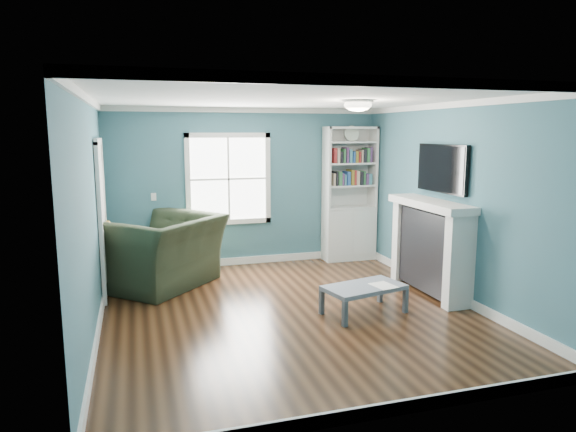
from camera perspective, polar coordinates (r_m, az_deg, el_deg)
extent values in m
plane|color=black|center=(6.48, 0.25, -10.64)|extent=(5.00, 5.00, 0.00)
plane|color=#386B79|center=(8.56, -4.64, 3.18)|extent=(4.50, 0.00, 4.50)
plane|color=#386B79|center=(3.88, 11.13, -4.45)|extent=(4.50, 0.00, 4.50)
plane|color=#386B79|center=(5.91, -21.09, -0.17)|extent=(0.00, 5.00, 5.00)
plane|color=#386B79|center=(7.14, 17.81, 1.54)|extent=(0.00, 5.00, 5.00)
plane|color=white|center=(6.10, 0.26, 12.98)|extent=(5.00, 5.00, 0.00)
cube|color=white|center=(8.76, -4.51, -4.92)|extent=(4.50, 0.03, 0.12)
cube|color=white|center=(4.35, 10.49, -20.48)|extent=(4.50, 0.03, 0.12)
cube|color=white|center=(6.22, -20.27, -11.50)|extent=(0.03, 5.00, 0.12)
cube|color=white|center=(7.39, 17.23, -8.03)|extent=(0.03, 5.00, 0.12)
cube|color=white|center=(8.50, -4.72, 11.64)|extent=(4.50, 0.04, 0.08)
cube|color=white|center=(3.80, 11.60, 14.41)|extent=(4.50, 0.04, 0.08)
cube|color=white|center=(5.85, -21.62, 12.10)|extent=(0.04, 5.00, 0.08)
cube|color=white|center=(7.08, 18.19, 11.69)|extent=(0.04, 5.00, 0.08)
cube|color=white|center=(8.48, -6.63, 4.11)|extent=(1.24, 0.01, 1.34)
cube|color=white|center=(8.38, -11.07, 3.93)|extent=(0.08, 0.06, 1.50)
cube|color=white|center=(8.61, -2.28, 4.24)|extent=(0.08, 0.06, 1.50)
cube|color=white|center=(8.56, -6.53, -0.64)|extent=(1.40, 0.06, 0.08)
cube|color=white|center=(8.43, -6.71, 8.91)|extent=(1.40, 0.06, 0.08)
cube|color=white|center=(8.47, -6.62, 4.10)|extent=(1.24, 0.03, 0.03)
cube|color=white|center=(8.47, -6.62, 4.10)|extent=(0.03, 0.03, 1.34)
cube|color=silver|center=(9.03, 6.76, -1.99)|extent=(0.90, 0.35, 0.90)
cube|color=silver|center=(8.72, 4.30, 5.27)|extent=(0.04, 0.35, 1.40)
cube|color=silver|center=(9.06, 9.41, 5.33)|extent=(0.04, 0.35, 1.40)
cube|color=silver|center=(9.03, 6.48, 5.38)|extent=(0.90, 0.02, 1.40)
cube|color=silver|center=(8.86, 6.99, 9.70)|extent=(0.90, 0.35, 0.04)
cube|color=silver|center=(8.95, 6.82, 0.96)|extent=(0.84, 0.33, 0.03)
cube|color=silver|center=(8.91, 6.87, 3.38)|extent=(0.84, 0.33, 0.03)
cube|color=silver|center=(8.88, 6.91, 5.82)|extent=(0.84, 0.33, 0.03)
cube|color=silver|center=(8.86, 6.96, 8.14)|extent=(0.84, 0.33, 0.03)
cube|color=tan|center=(8.88, 6.93, 4.17)|extent=(0.70, 0.25, 0.22)
cube|color=black|center=(8.85, 6.98, 6.62)|extent=(0.70, 0.25, 0.22)
cylinder|color=beige|center=(8.81, 7.11, 9.08)|extent=(0.26, 0.06, 0.26)
cube|color=black|center=(7.34, 15.62, -3.72)|extent=(0.30, 1.20, 1.10)
cube|color=black|center=(7.37, 15.42, -5.24)|extent=(0.22, 0.65, 0.70)
cube|color=silver|center=(6.79, 18.50, -4.91)|extent=(0.36, 0.16, 1.20)
cube|color=silver|center=(7.89, 12.91, -2.71)|extent=(0.36, 0.16, 1.20)
cube|color=silver|center=(7.20, 15.58, 1.31)|extent=(0.44, 1.58, 0.10)
cube|color=black|center=(7.23, 16.75, 5.07)|extent=(0.06, 1.10, 0.65)
cube|color=silver|center=(7.33, -19.98, -0.55)|extent=(0.04, 0.80, 2.05)
cube|color=white|center=(6.89, -20.10, -1.17)|extent=(0.05, 0.08, 2.13)
cube|color=white|center=(7.78, -19.74, 0.00)|extent=(0.05, 0.08, 2.13)
cube|color=white|center=(7.24, -20.37, 7.79)|extent=(0.05, 0.98, 0.08)
sphere|color=#BF8C3F|center=(7.64, -19.38, -0.72)|extent=(0.07, 0.07, 0.07)
ellipsoid|color=white|center=(6.51, 7.77, 12.13)|extent=(0.34, 0.34, 0.15)
cylinder|color=white|center=(6.51, 7.78, 12.53)|extent=(0.38, 0.38, 0.03)
cube|color=white|center=(8.37, -14.70, 2.08)|extent=(0.08, 0.01, 0.12)
imported|color=black|center=(7.59, -13.91, -2.57)|extent=(1.81, 1.84, 1.37)
cube|color=#464D55|center=(6.02, 6.34, -10.76)|extent=(0.06, 0.06, 0.30)
cube|color=#464D55|center=(6.58, 12.92, -9.17)|extent=(0.06, 0.06, 0.30)
cube|color=#464D55|center=(6.39, 3.77, -9.52)|extent=(0.06, 0.06, 0.30)
cube|color=#464D55|center=(6.92, 10.20, -8.16)|extent=(0.06, 0.06, 0.30)
cube|color=slate|center=(6.41, 8.45, -7.87)|extent=(1.07, 0.74, 0.05)
cube|color=white|center=(6.43, 10.55, -7.60)|extent=(0.30, 0.35, 0.00)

